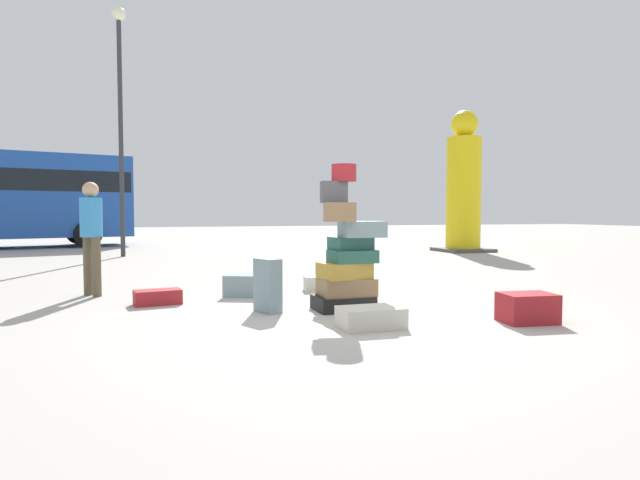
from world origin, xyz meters
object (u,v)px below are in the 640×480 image
suitcase_tower (347,258)px  suitcase_cream_behind_tower (371,317)px  suitcase_maroon_foreground_far (158,297)px  suitcase_cream_left_side (329,283)px  suitcase_maroon_right_side (527,308)px  lamp_post (120,97)px  yellow_dummy_statue (464,189)px  person_bearded_onlooker (91,228)px  suitcase_slate_upright_blue (268,286)px  suitcase_slate_white_trunk (243,286)px

suitcase_tower → suitcase_cream_behind_tower: 1.13m
suitcase_maroon_foreground_far → suitcase_cream_left_side: bearing=2.7°
suitcase_maroon_right_side → lamp_post: bearing=120.9°
suitcase_maroon_right_side → yellow_dummy_statue: 10.76m
suitcase_cream_left_side → person_bearded_onlooker: (-3.36, 0.51, 0.85)m
lamp_post → suitcase_slate_upright_blue: bearing=-77.0°
suitcase_cream_left_side → suitcase_maroon_right_side: (1.28, -2.87, 0.05)m
yellow_dummy_statue → person_bearded_onlooker: bearing=-149.1°
suitcase_slate_upright_blue → suitcase_slate_white_trunk: (-0.08, 1.28, -0.17)m
suitcase_maroon_foreground_far → yellow_dummy_statue: size_ratio=0.13×
suitcase_cream_behind_tower → suitcase_slate_white_trunk: 2.58m
person_bearded_onlooker → suitcase_maroon_right_side: bearing=16.7°
suitcase_maroon_foreground_far → yellow_dummy_statue: 11.46m
suitcase_maroon_right_side → suitcase_slate_white_trunk: size_ratio=1.10×
suitcase_tower → suitcase_cream_left_side: bearing=79.2°
suitcase_slate_white_trunk → person_bearded_onlooker: bearing=-174.4°
suitcase_cream_left_side → yellow_dummy_statue: size_ratio=0.17×
suitcase_tower → suitcase_cream_behind_tower: suitcase_tower is taller
suitcase_cream_behind_tower → suitcase_slate_white_trunk: (-0.91, 2.42, 0.05)m
suitcase_tower → suitcase_cream_left_side: size_ratio=2.37×
suitcase_tower → lamp_post: (-3.01, 9.11, 3.63)m
suitcase_maroon_foreground_far → suitcase_cream_behind_tower: bearing=-54.3°
suitcase_maroon_foreground_far → suitcase_maroon_right_side: size_ratio=1.04×
suitcase_cream_behind_tower → suitcase_maroon_foreground_far: bearing=134.3°
suitcase_tower → suitcase_maroon_foreground_far: (-2.18, 1.09, -0.53)m
suitcase_cream_behind_tower → person_bearded_onlooker: 4.36m
person_bearded_onlooker → lamp_post: size_ratio=0.24×
suitcase_cream_left_side → suitcase_maroon_right_side: size_ratio=1.34×
suitcase_slate_upright_blue → person_bearded_onlooker: size_ratio=0.40×
suitcase_cream_left_side → suitcase_tower: bearing=-90.8°
suitcase_slate_upright_blue → suitcase_slate_white_trunk: suitcase_slate_upright_blue is taller
suitcase_tower → suitcase_slate_white_trunk: 1.81m
suitcase_slate_white_trunk → lamp_post: size_ratio=0.08×
suitcase_cream_behind_tower → lamp_post: (-2.90, 10.10, 4.15)m
suitcase_tower → suitcase_maroon_right_side: bearing=-38.6°
suitcase_slate_upright_blue → person_bearded_onlooker: (-2.11, 1.97, 0.64)m
suitcase_slate_upright_blue → lamp_post: 10.01m
suitcase_tower → suitcase_cream_behind_tower: size_ratio=2.72×
suitcase_slate_upright_blue → yellow_dummy_statue: yellow_dummy_statue is taller
suitcase_tower → suitcase_cream_left_side: 1.71m
yellow_dummy_statue → suitcase_slate_upright_blue: bearing=-134.6°
suitcase_tower → lamp_post: size_ratio=0.27×
suitcase_cream_behind_tower → lamp_post: bearing=105.6°
suitcase_slate_white_trunk → person_bearded_onlooker: (-2.02, 0.69, 0.81)m
lamp_post → person_bearded_onlooker: bearing=-90.3°
suitcase_slate_upright_blue → suitcase_slate_white_trunk: 1.29m
suitcase_cream_left_side → suitcase_slate_white_trunk: suitcase_slate_white_trunk is taller
suitcase_slate_upright_blue → suitcase_maroon_right_side: 2.90m
suitcase_cream_left_side → person_bearded_onlooker: size_ratio=0.46×
suitcase_tower → suitcase_slate_white_trunk: suitcase_tower is taller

